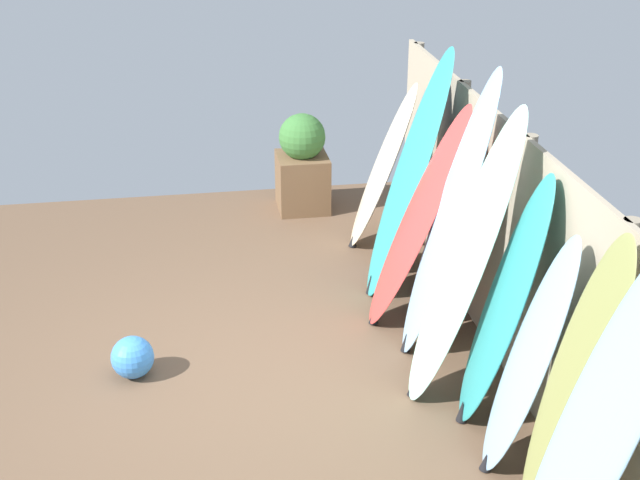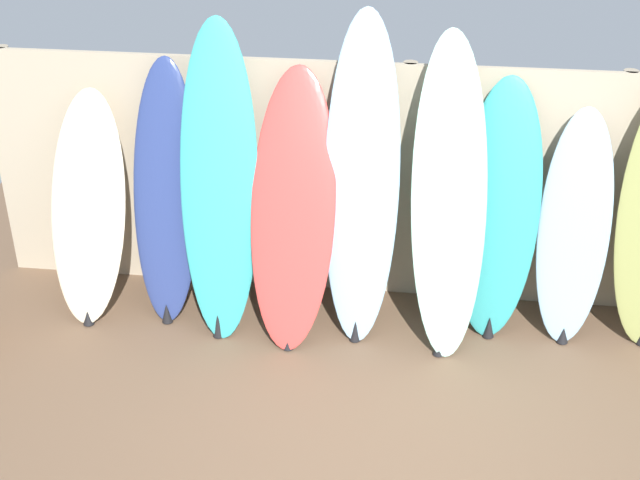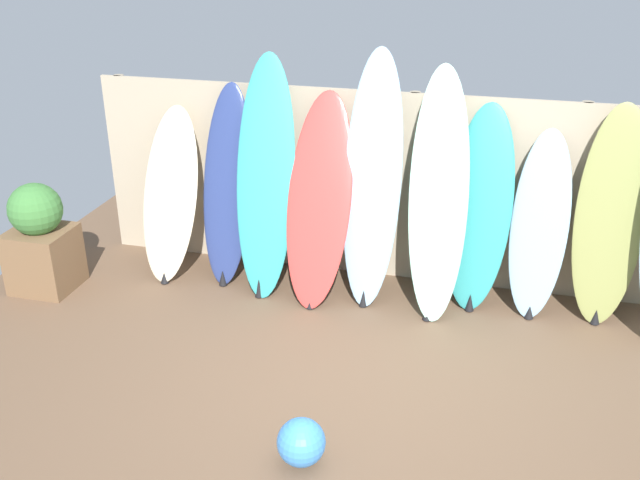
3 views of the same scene
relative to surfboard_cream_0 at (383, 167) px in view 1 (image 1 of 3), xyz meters
The scene contains 14 objects.
ground 2.81m from the surfboard_cream_0, 35.20° to the right, with size 7.68×7.68×0.00m, color brown.
fence_back 2.25m from the surfboard_cream_0, 11.61° to the left, with size 6.08×0.11×1.80m.
surfboard_cream_0 is the anchor object (origin of this frame).
surfboard_navy_1 0.57m from the surfboard_cream_0, ahead, with size 0.47×0.58×1.85m.
surfboard_teal_2 1.00m from the surfboard_cream_0, ahead, with size 0.61×0.75×2.13m.
surfboard_red_3 1.48m from the surfboard_cream_0, ahead, with size 0.59×0.79×1.83m.
surfboard_skyblue_4 1.95m from the surfboard_cream_0, ahead, with size 0.53×0.67×2.21m.
surfboard_seafoam_5 2.52m from the surfboard_cream_0, ahead, with size 0.60×0.80×2.10m.
surfboard_teal_6 2.86m from the surfboard_cream_0, ahead, with size 0.59×0.57×1.79m.
surfboard_skyblue_7 3.37m from the surfboard_cream_0, ahead, with size 0.51×0.51×1.61m.
surfboard_olive_8 3.92m from the surfboard_cream_0, ahead, with size 0.57×0.44×1.86m.
surfboard_skyblue_9 4.41m from the surfboard_cream_0, ahead, with size 0.59×0.77×2.11m.
planter_box 1.24m from the surfboard_cream_0, 149.52° to the right, with size 0.55×0.52×1.03m.
beach_ball 3.07m from the surfboard_cream_0, 50.01° to the right, with size 0.32×0.32×0.32m, color #3F8CE5.
Camera 1 is at (5.42, -0.28, 3.67)m, focal length 50.00 mm.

